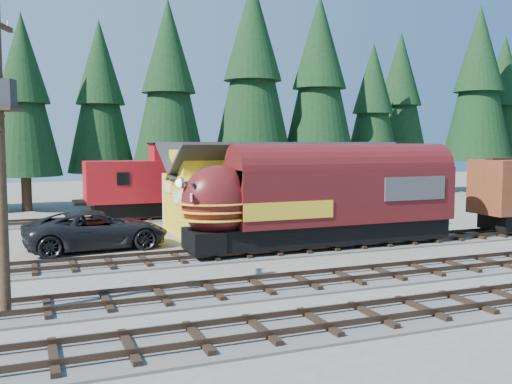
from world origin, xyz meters
name	(u,v)px	position (x,y,z in m)	size (l,w,h in m)	color
ground	(371,265)	(0.00, 0.00, 0.00)	(120.00, 120.00, 0.00)	#6B665B
track_siding	(483,235)	(10.00, 4.00, 0.06)	(68.00, 3.20, 0.33)	#4C4947
track_spur	(89,222)	(-10.00, 18.00, 0.06)	(32.00, 3.20, 0.33)	#4C4947
depot	(273,181)	(0.00, 10.50, 2.96)	(12.80, 7.00, 5.30)	yellow
conifer_backdrop	(260,84)	(5.18, 25.18, 10.25)	(81.31, 22.10, 17.08)	black
locomotive	(316,203)	(-0.55, 4.00, 2.32)	(14.36, 2.85, 3.91)	black
caboose	(155,184)	(-5.54, 18.00, 2.41)	(9.24, 2.68, 4.81)	black
utility_pole	(1,140)	(-14.34, -2.17, 5.33)	(1.47, 2.18, 9.34)	black
pickup_truck_a	(97,230)	(-10.55, 8.14, 0.96)	(3.20, 6.93, 1.93)	black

